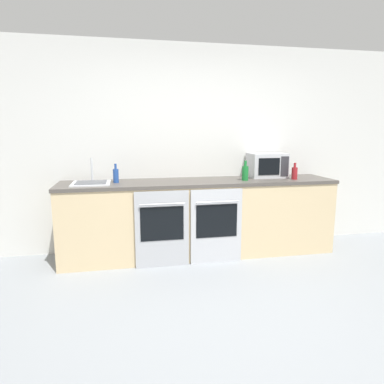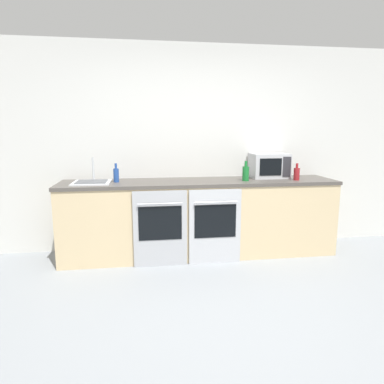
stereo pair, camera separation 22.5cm
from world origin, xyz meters
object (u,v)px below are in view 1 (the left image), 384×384
Objects in this scene: sink at (91,182)px; bottle_green at (245,173)px; microwave at (267,165)px; bottle_blue at (116,175)px; bottle_red at (295,173)px; oven_left at (162,229)px; oven_right at (216,226)px.

bottle_green is at bearing -2.52° from sink.
bottle_blue is (-1.92, -0.12, -0.07)m from microwave.
sink is at bearing 177.37° from bottle_red.
oven_left is 1.00× the size of oven_right.
bottle_blue is (-0.49, 0.36, 0.57)m from oven_left.
bottle_red is at bearing -3.79° from bottle_blue.
bottle_blue reaches higher than oven_left.
bottle_blue is at bearing 176.21° from bottle_red.
oven_left is 1.79m from bottle_red.
microwave is at bearing 133.93° from bottle_red.
microwave is 2.26× the size of bottle_red.
bottle_red is (1.69, 0.21, 0.56)m from oven_left.
bottle_red is at bearing -46.07° from microwave.
oven_left is at bearing -166.88° from bottle_green.
sink is at bearing 157.06° from oven_left.
bottle_green is 1.55m from bottle_blue.
bottle_blue is 0.29m from sink.
bottle_blue is at bearing 175.85° from bottle_green.
oven_left is 0.83m from bottle_blue.
oven_right is at bearing -13.10° from sink.
oven_left is 1.64m from microwave.
bottle_blue is at bearing 6.54° from sink.
sink is at bearing 177.48° from bottle_green.
microwave is at bearing 31.28° from bottle_green.
microwave is 2.10× the size of bottle_blue.
bottle_green is 1.82m from sink.
bottle_red is at bearing -2.93° from bottle_green.
oven_left is at bearing -161.59° from microwave.
oven_left is 4.22× the size of bottle_red.
bottle_green is 1.09× the size of bottle_blue.
oven_right is at bearing -149.35° from microwave.
bottle_green reaches higher than bottle_red.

